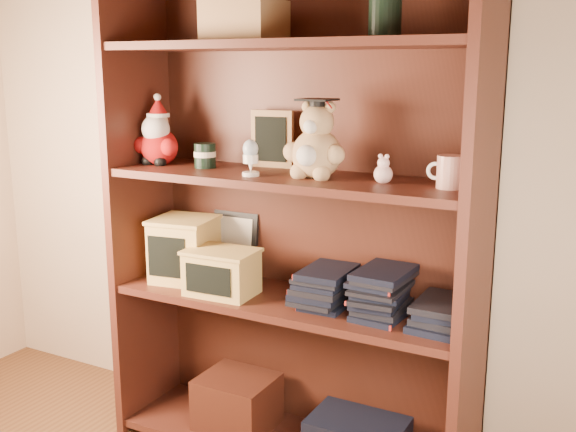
# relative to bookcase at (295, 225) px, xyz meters

# --- Properties ---
(bookcase) EXTENTS (1.20, 0.35, 1.60)m
(bookcase) POSITION_rel_bookcase_xyz_m (0.00, 0.00, 0.00)
(bookcase) COLOR #491F14
(bookcase) RESTS_ON ground
(shelf_lower) EXTENTS (1.14, 0.33, 0.02)m
(shelf_lower) POSITION_rel_bookcase_xyz_m (0.00, -0.05, -0.24)
(shelf_lower) COLOR #491F14
(shelf_lower) RESTS_ON ground
(shelf_upper) EXTENTS (1.14, 0.33, 0.02)m
(shelf_upper) POSITION_rel_bookcase_xyz_m (0.00, -0.05, 0.16)
(shelf_upper) COLOR #491F14
(shelf_upper) RESTS_ON ground
(santa_plush) EXTENTS (0.17, 0.13, 0.25)m
(santa_plush) POSITION_rel_bookcase_xyz_m (-0.49, -0.06, 0.26)
(santa_plush) COLOR #A50F0F
(santa_plush) RESTS_ON shelf_upper
(teachers_tin) EXTENTS (0.07, 0.07, 0.08)m
(teachers_tin) POSITION_rel_bookcase_xyz_m (-0.31, -0.05, 0.21)
(teachers_tin) COLOR black
(teachers_tin) RESTS_ON shelf_upper
(chalkboard_plaque) EXTENTS (0.15, 0.08, 0.19)m
(chalkboard_plaque) POSITION_rel_bookcase_xyz_m (-0.12, 0.06, 0.26)
(chalkboard_plaque) COLOR #9E7547
(chalkboard_plaque) RESTS_ON shelf_upper
(egg_cup) EXTENTS (0.05, 0.05, 0.11)m
(egg_cup) POSITION_rel_bookcase_xyz_m (-0.09, -0.13, 0.23)
(egg_cup) COLOR white
(egg_cup) RESTS_ON shelf_upper
(grad_teddy_bear) EXTENTS (0.20, 0.17, 0.24)m
(grad_teddy_bear) POSITION_rel_bookcase_xyz_m (0.10, -0.06, 0.26)
(grad_teddy_bear) COLOR tan
(grad_teddy_bear) RESTS_ON shelf_upper
(pink_figurine) EXTENTS (0.05, 0.05, 0.09)m
(pink_figurine) POSITION_rel_bookcase_xyz_m (0.31, -0.05, 0.20)
(pink_figurine) COLOR beige
(pink_figurine) RESTS_ON shelf_upper
(teacher_mug) EXTENTS (0.10, 0.07, 0.09)m
(teacher_mug) POSITION_rel_bookcase_xyz_m (0.50, -0.05, 0.22)
(teacher_mug) COLOR silver
(teacher_mug) RESTS_ON shelf_upper
(certificate_frame) EXTENTS (0.18, 0.05, 0.23)m
(certificate_frame) POSITION_rel_bookcase_xyz_m (-0.29, 0.09, -0.12)
(certificate_frame) COLOR black
(certificate_frame) RESTS_ON shelf_lower
(treats_box) EXTENTS (0.23, 0.23, 0.22)m
(treats_box) POSITION_rel_bookcase_xyz_m (-0.40, -0.05, -0.12)
(treats_box) COLOR #D9B159
(treats_box) RESTS_ON shelf_lower
(pencils_box) EXTENTS (0.24, 0.17, 0.15)m
(pencils_box) POSITION_rel_bookcase_xyz_m (-0.21, -0.12, -0.15)
(pencils_box) COLOR #D9B159
(pencils_box) RESTS_ON shelf_lower
(book_stack_left) EXTENTS (0.14, 0.20, 0.11)m
(book_stack_left) POSITION_rel_bookcase_xyz_m (0.13, -0.05, -0.17)
(book_stack_left) COLOR black
(book_stack_left) RESTS_ON shelf_lower
(book_stack_mid) EXTENTS (0.14, 0.20, 0.14)m
(book_stack_mid) POSITION_rel_bookcase_xyz_m (0.32, -0.05, -0.16)
(book_stack_mid) COLOR black
(book_stack_mid) RESTS_ON shelf_lower
(book_stack_right) EXTENTS (0.14, 0.20, 0.06)m
(book_stack_right) POSITION_rel_bookcase_xyz_m (0.50, -0.05, -0.20)
(book_stack_right) COLOR black
(book_stack_right) RESTS_ON shelf_lower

